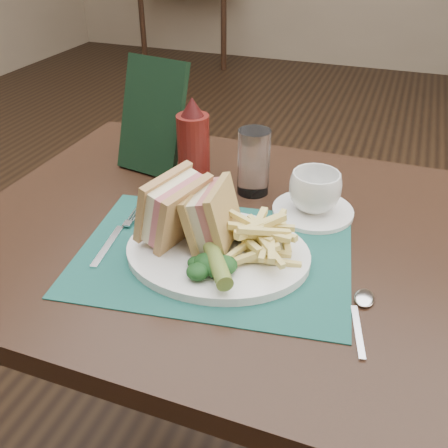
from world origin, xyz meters
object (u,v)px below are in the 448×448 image
coffee_cup (315,191)px  check_presenter (152,117)px  drinking_glass (254,162)px  table_bg_left (196,15)px  table_main (218,366)px  placemat (214,255)px  sandwich_half_b (199,212)px  saucer (313,211)px  ketchup_bottle (193,144)px  plate (218,253)px  sandwich_half_a (163,204)px

coffee_cup → check_presenter: 0.38m
drinking_glass → table_bg_left: bearing=114.7°
table_main → placemat: bearing=-71.5°
placemat → sandwich_half_b: sandwich_half_b is taller
placemat → coffee_cup: (0.13, 0.19, 0.05)m
saucer → coffee_cup: bearing=0.0°
table_bg_left → ketchup_bottle: size_ratio=4.84×
placemat → saucer: saucer is taller
plate → placemat: bearing=150.4°
table_bg_left → check_presenter: (1.46, -3.64, 0.49)m
sandwich_half_a → coffee_cup: bearing=53.5°
ketchup_bottle → check_presenter: bearing=156.6°
table_bg_left → drinking_glass: 4.07m
table_bg_left → sandwich_half_a: bearing=-67.6°
ketchup_bottle → check_presenter: size_ratio=0.78×
sandwich_half_a → sandwich_half_b: bearing=18.2°
table_bg_left → plate: 4.28m
sandwich_half_a → plate: bearing=7.3°
table_main → drinking_glass: bearing=79.4°
table_main → drinking_glass: drinking_glass is taller
drinking_glass → check_presenter: size_ratio=0.55×
plate → sandwich_half_b: sandwich_half_b is taller
plate → drinking_glass: (-0.01, 0.23, 0.06)m
sandwich_half_a → saucer: size_ratio=0.78×
plate → coffee_cup: bearing=51.5°
sandwich_half_a → ketchup_bottle: size_ratio=0.63×
table_main → sandwich_half_a: bearing=-125.7°
sandwich_half_b → check_presenter: 0.33m
sandwich_half_a → saucer: 0.29m
drinking_glass → coffee_cup: bearing=-17.9°
plate → saucer: 0.22m
ketchup_bottle → check_presenter: check_presenter is taller
saucer → drinking_glass: drinking_glass is taller
placemat → sandwich_half_b: (-0.03, 0.01, 0.07)m
saucer → sandwich_half_b: bearing=-131.6°
ketchup_bottle → check_presenter: 0.13m
table_main → sandwich_half_a: size_ratio=7.71×
sandwich_half_b → ketchup_bottle: bearing=111.7°
plate → coffee_cup: coffee_cup is taller
check_presenter → placemat: bearing=-37.3°
plate → coffee_cup: 0.23m
sandwich_half_a → drinking_glass: sandwich_half_a is taller
check_presenter → drinking_glass: bearing=2.6°
sandwich_half_a → coffee_cup: (0.22, 0.18, -0.03)m
saucer → ketchup_bottle: size_ratio=0.81×
table_main → sandwich_half_a: 0.46m
coffee_cup → drinking_glass: 0.14m
plate → saucer: bearing=51.5°
coffee_cup → check_presenter: size_ratio=0.40×
saucer → check_presenter: 0.39m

